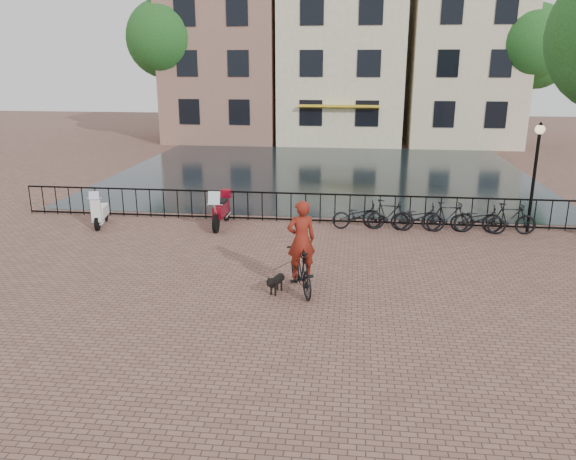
# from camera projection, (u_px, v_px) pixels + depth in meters

# --- Properties ---
(ground) EXTENTS (100.00, 100.00, 0.00)m
(ground) POSITION_uv_depth(u_px,v_px,m) (271.00, 326.00, 11.65)
(ground) COLOR brown
(ground) RESTS_ON ground
(canal_water) EXTENTS (20.00, 20.00, 0.00)m
(canal_water) POSITION_uv_depth(u_px,v_px,m) (322.00, 172.00, 28.10)
(canal_water) COLOR black
(canal_water) RESTS_ON ground
(railing) EXTENTS (20.00, 0.05, 1.02)m
(railing) POSITION_uv_depth(u_px,v_px,m) (306.00, 208.00, 19.11)
(railing) COLOR black
(railing) RESTS_ON ground
(canal_house_left) EXTENTS (7.50, 9.00, 12.80)m
(canal_house_left) POSITION_uv_depth(u_px,v_px,m) (228.00, 45.00, 39.21)
(canal_house_left) COLOR #84614D
(canal_house_left) RESTS_ON ground
(canal_house_mid) EXTENTS (8.00, 9.50, 11.80)m
(canal_house_mid) POSITION_uv_depth(u_px,v_px,m) (342.00, 53.00, 38.43)
(canal_house_mid) COLOR #C0BA91
(canal_house_mid) RESTS_ON ground
(canal_house_right) EXTENTS (7.00, 9.00, 13.30)m
(canal_house_right) POSITION_uv_depth(u_px,v_px,m) (463.00, 41.00, 37.30)
(canal_house_right) COLOR beige
(canal_house_right) RESTS_ON ground
(tree_far_left) EXTENTS (5.04, 5.04, 9.27)m
(tree_far_left) POSITION_uv_depth(u_px,v_px,m) (165.00, 39.00, 36.66)
(tree_far_left) COLOR black
(tree_far_left) RESTS_ON ground
(tree_far_right) EXTENTS (4.76, 4.76, 8.76)m
(tree_far_right) POSITION_uv_depth(u_px,v_px,m) (531.00, 44.00, 34.13)
(tree_far_right) COLOR black
(tree_far_right) RESTS_ON ground
(lamp_post) EXTENTS (0.30, 0.30, 3.45)m
(lamp_post) POSITION_uv_depth(u_px,v_px,m) (536.00, 159.00, 17.37)
(lamp_post) COLOR black
(lamp_post) RESTS_ON ground
(cyclist) EXTENTS (1.16, 1.98, 2.61)m
(cyclist) POSITION_uv_depth(u_px,v_px,m) (301.00, 252.00, 13.15)
(cyclist) COLOR black
(cyclist) RESTS_ON ground
(dog) EXTENTS (0.46, 0.77, 0.49)m
(dog) POSITION_uv_depth(u_px,v_px,m) (276.00, 283.00, 13.28)
(dog) COLOR black
(dog) RESTS_ON ground
(motorcycle) EXTENTS (0.48, 1.97, 1.41)m
(motorcycle) POSITION_uv_depth(u_px,v_px,m) (221.00, 206.00, 18.58)
(motorcycle) COLOR maroon
(motorcycle) RESTS_ON ground
(scooter) EXTENTS (0.70, 1.50, 1.35)m
(scooter) POSITION_uv_depth(u_px,v_px,m) (100.00, 206.00, 18.65)
(scooter) COLOR silver
(scooter) RESTS_ON ground
(parked_bike_0) EXTENTS (1.77, 0.77, 0.90)m
(parked_bike_0) POSITION_uv_depth(u_px,v_px,m) (359.00, 216.00, 18.35)
(parked_bike_0) COLOR black
(parked_bike_0) RESTS_ON ground
(parked_bike_1) EXTENTS (1.71, 0.71, 1.00)m
(parked_bike_1) POSITION_uv_depth(u_px,v_px,m) (388.00, 215.00, 18.23)
(parked_bike_1) COLOR black
(parked_bike_1) RESTS_ON ground
(parked_bike_2) EXTENTS (1.74, 0.67, 0.90)m
(parked_bike_2) POSITION_uv_depth(u_px,v_px,m) (418.00, 217.00, 18.13)
(parked_bike_2) COLOR black
(parked_bike_2) RESTS_ON ground
(parked_bike_3) EXTENTS (1.67, 0.50, 1.00)m
(parked_bike_3) POSITION_uv_depth(u_px,v_px,m) (448.00, 217.00, 18.01)
(parked_bike_3) COLOR black
(parked_bike_3) RESTS_ON ground
(parked_bike_4) EXTENTS (1.78, 0.82, 0.90)m
(parked_bike_4) POSITION_uv_depth(u_px,v_px,m) (478.00, 219.00, 17.92)
(parked_bike_4) COLOR black
(parked_bike_4) RESTS_ON ground
(parked_bike_5) EXTENTS (1.68, 0.53, 1.00)m
(parked_bike_5) POSITION_uv_depth(u_px,v_px,m) (509.00, 219.00, 17.79)
(parked_bike_5) COLOR black
(parked_bike_5) RESTS_ON ground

